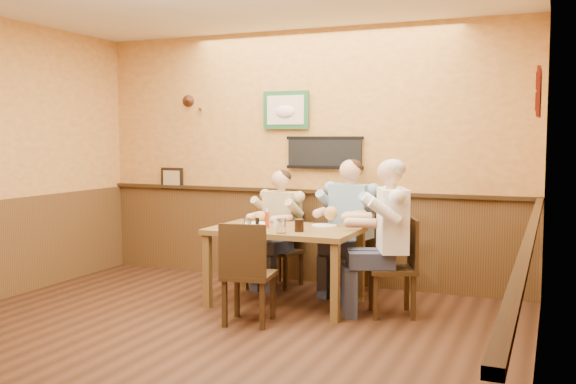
{
  "coord_description": "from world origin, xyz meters",
  "views": [
    {
      "loc": [
        2.6,
        -4.15,
        1.62
      ],
      "look_at": [
        0.26,
        1.43,
        1.1
      ],
      "focal_mm": 40.0,
      "sensor_mm": 36.0,
      "label": 1
    }
  ],
  "objects_px": {
    "chair_near_side": "(249,272)",
    "water_glass_mid": "(281,226)",
    "water_glass_left": "(248,224)",
    "cola_tumbler": "(299,225)",
    "diner_blue_polo": "(351,233)",
    "chair_right_end": "(392,267)",
    "diner_tan_shirt": "(282,234)",
    "hot_sauce_bottle": "(267,219)",
    "chair_back_right": "(351,251)",
    "salt_shaker": "(275,223)",
    "dining_table": "(285,237)",
    "chair_back_left": "(282,250)",
    "pepper_shaker": "(257,223)",
    "diner_white_elder": "(392,246)"
  },
  "relations": [
    {
      "from": "diner_tan_shirt",
      "to": "cola_tumbler",
      "type": "height_order",
      "value": "diner_tan_shirt"
    },
    {
      "from": "chair_right_end",
      "to": "diner_blue_polo",
      "type": "bearing_deg",
      "value": -161.3
    },
    {
      "from": "diner_tan_shirt",
      "to": "dining_table",
      "type": "bearing_deg",
      "value": -51.85
    },
    {
      "from": "diner_tan_shirt",
      "to": "pepper_shaker",
      "type": "xyz_separation_m",
      "value": [
        0.08,
        -0.79,
        0.23
      ]
    },
    {
      "from": "chair_right_end",
      "to": "hot_sauce_bottle",
      "type": "relative_size",
      "value": 5.39
    },
    {
      "from": "chair_back_right",
      "to": "water_glass_left",
      "type": "xyz_separation_m",
      "value": [
        -0.7,
        -1.01,
        0.37
      ]
    },
    {
      "from": "dining_table",
      "to": "pepper_shaker",
      "type": "distance_m",
      "value": 0.3
    },
    {
      "from": "diner_tan_shirt",
      "to": "hot_sauce_bottle",
      "type": "height_order",
      "value": "diner_tan_shirt"
    },
    {
      "from": "diner_white_elder",
      "to": "salt_shaker",
      "type": "relative_size",
      "value": 15.03
    },
    {
      "from": "chair_right_end",
      "to": "diner_blue_polo",
      "type": "xyz_separation_m",
      "value": [
        -0.6,
        0.7,
        0.18
      ]
    },
    {
      "from": "cola_tumbler",
      "to": "hot_sauce_bottle",
      "type": "xyz_separation_m",
      "value": [
        -0.39,
        0.14,
        0.03
      ]
    },
    {
      "from": "chair_near_side",
      "to": "water_glass_mid",
      "type": "bearing_deg",
      "value": -120.52
    },
    {
      "from": "water_glass_left",
      "to": "cola_tumbler",
      "type": "xyz_separation_m",
      "value": [
        0.48,
        0.11,
        0.0
      ]
    },
    {
      "from": "chair_right_end",
      "to": "diner_tan_shirt",
      "type": "height_order",
      "value": "diner_tan_shirt"
    },
    {
      "from": "diner_tan_shirt",
      "to": "water_glass_left",
      "type": "xyz_separation_m",
      "value": [
        0.08,
        -1.0,
        0.24
      ]
    },
    {
      "from": "dining_table",
      "to": "diner_blue_polo",
      "type": "distance_m",
      "value": 0.84
    },
    {
      "from": "chair_right_end",
      "to": "diner_tan_shirt",
      "type": "xyz_separation_m",
      "value": [
        -1.38,
        0.68,
        0.12
      ]
    },
    {
      "from": "dining_table",
      "to": "diner_blue_polo",
      "type": "relative_size",
      "value": 1.12
    },
    {
      "from": "chair_back_right",
      "to": "diner_tan_shirt",
      "type": "relative_size",
      "value": 0.77
    },
    {
      "from": "chair_back_left",
      "to": "chair_right_end",
      "type": "distance_m",
      "value": 1.54
    },
    {
      "from": "chair_back_left",
      "to": "chair_back_right",
      "type": "distance_m",
      "value": 0.77
    },
    {
      "from": "chair_back_left",
      "to": "salt_shaker",
      "type": "height_order",
      "value": "salt_shaker"
    },
    {
      "from": "chair_right_end",
      "to": "pepper_shaker",
      "type": "distance_m",
      "value": 1.35
    },
    {
      "from": "chair_back_left",
      "to": "hot_sauce_bottle",
      "type": "relative_size",
      "value": 4.8
    },
    {
      "from": "salt_shaker",
      "to": "water_glass_mid",
      "type": "bearing_deg",
      "value": -57.28
    },
    {
      "from": "water_glass_left",
      "to": "water_glass_mid",
      "type": "height_order",
      "value": "water_glass_mid"
    },
    {
      "from": "water_glass_left",
      "to": "hot_sauce_bottle",
      "type": "relative_size",
      "value": 0.67
    },
    {
      "from": "diner_white_elder",
      "to": "diner_tan_shirt",
      "type": "bearing_deg",
      "value": -138.4
    },
    {
      "from": "diner_white_elder",
      "to": "pepper_shaker",
      "type": "bearing_deg",
      "value": -107.05
    },
    {
      "from": "chair_back_left",
      "to": "pepper_shaker",
      "type": "height_order",
      "value": "pepper_shaker"
    },
    {
      "from": "chair_near_side",
      "to": "hot_sauce_bottle",
      "type": "height_order",
      "value": "hot_sauce_bottle"
    },
    {
      "from": "chair_back_right",
      "to": "salt_shaker",
      "type": "xyz_separation_m",
      "value": [
        -0.53,
        -0.74,
        0.36
      ]
    },
    {
      "from": "cola_tumbler",
      "to": "pepper_shaker",
      "type": "distance_m",
      "value": 0.48
    },
    {
      "from": "chair_right_end",
      "to": "diner_tan_shirt",
      "type": "distance_m",
      "value": 1.54
    },
    {
      "from": "dining_table",
      "to": "chair_near_side",
      "type": "distance_m",
      "value": 0.74
    },
    {
      "from": "chair_near_side",
      "to": "diner_blue_polo",
      "type": "xyz_separation_m",
      "value": [
        0.48,
        1.42,
        0.18
      ]
    },
    {
      "from": "diner_tan_shirt",
      "to": "cola_tumbler",
      "type": "distance_m",
      "value": 1.07
    },
    {
      "from": "chair_back_right",
      "to": "salt_shaker",
      "type": "distance_m",
      "value": 0.98
    },
    {
      "from": "dining_table",
      "to": "diner_blue_polo",
      "type": "bearing_deg",
      "value": 58.18
    },
    {
      "from": "pepper_shaker",
      "to": "diner_tan_shirt",
      "type": "bearing_deg",
      "value": 95.88
    },
    {
      "from": "hot_sauce_bottle",
      "to": "chair_near_side",
      "type": "bearing_deg",
      "value": -78.94
    },
    {
      "from": "chair_back_right",
      "to": "diner_tan_shirt",
      "type": "xyz_separation_m",
      "value": [
        -0.77,
        -0.02,
        0.13
      ]
    },
    {
      "from": "diner_tan_shirt",
      "to": "hot_sauce_bottle",
      "type": "bearing_deg",
      "value": -65.14
    },
    {
      "from": "chair_right_end",
      "to": "water_glass_mid",
      "type": "xyz_separation_m",
      "value": [
        -0.94,
        -0.35,
        0.37
      ]
    },
    {
      "from": "chair_right_end",
      "to": "chair_near_side",
      "type": "xyz_separation_m",
      "value": [
        -1.09,
        -0.72,
        0.0
      ]
    },
    {
      "from": "diner_tan_shirt",
      "to": "water_glass_mid",
      "type": "height_order",
      "value": "diner_tan_shirt"
    },
    {
      "from": "chair_near_side",
      "to": "water_glass_left",
      "type": "bearing_deg",
      "value": -71.15
    },
    {
      "from": "dining_table",
      "to": "chair_near_side",
      "type": "relative_size",
      "value": 1.56
    },
    {
      "from": "chair_back_left",
      "to": "water_glass_left",
      "type": "relative_size",
      "value": 7.14
    },
    {
      "from": "water_glass_left",
      "to": "salt_shaker",
      "type": "bearing_deg",
      "value": 59.42
    }
  ]
}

